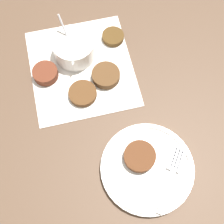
{
  "coord_description": "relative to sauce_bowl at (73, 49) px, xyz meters",
  "views": [
    {
      "loc": [
        0.43,
        0.08,
        0.69
      ],
      "look_at": [
        0.15,
        0.09,
        0.02
      ],
      "focal_mm": 50.0,
      "sensor_mm": 36.0,
      "label": 1
    }
  ],
  "objects": [
    {
      "name": "ground_plane",
      "position": [
        0.02,
        0.0,
        -0.03
      ],
      "size": [
        4.0,
        4.0,
        0.0
      ],
      "primitive_type": "plane",
      "color": "#4C3828"
    },
    {
      "name": "napkin",
      "position": [
        0.04,
        0.02,
        -0.03
      ],
      "size": [
        0.32,
        0.31,
        0.0
      ],
      "color": "silver",
      "rests_on": "ground_plane"
    },
    {
      "name": "sauce_bowl",
      "position": [
        0.0,
        0.0,
        0.0
      ],
      "size": [
        0.12,
        0.11,
        0.1
      ],
      "color": "white",
      "rests_on": "napkin"
    },
    {
      "name": "fritter_0",
      "position": [
        0.12,
        0.03,
        -0.02
      ],
      "size": [
        0.07,
        0.07,
        0.01
      ],
      "color": "#4F311A",
      "rests_on": "napkin"
    },
    {
      "name": "fritter_1",
      "position": [
        -0.05,
        0.1,
        -0.02
      ],
      "size": [
        0.06,
        0.06,
        0.01
      ],
      "color": "#483116",
      "rests_on": "napkin"
    },
    {
      "name": "fritter_2",
      "position": [
        0.07,
        0.08,
        -0.01
      ],
      "size": [
        0.07,
        0.07,
        0.02
      ],
      "color": "#4E331C",
      "rests_on": "napkin"
    },
    {
      "name": "fritter_3",
      "position": [
        0.06,
        -0.07,
        -0.01
      ],
      "size": [
        0.06,
        0.06,
        0.02
      ],
      "color": "#58291A",
      "rests_on": "napkin"
    },
    {
      "name": "serving_plate",
      "position": [
        0.3,
        0.17,
        -0.02
      ],
      "size": [
        0.21,
        0.21,
        0.02
      ],
      "color": "white",
      "rests_on": "ground_plane"
    },
    {
      "name": "fritter_on_plate",
      "position": [
        0.28,
        0.15,
        -0.0
      ],
      "size": [
        0.07,
        0.07,
        0.01
      ],
      "color": "#512D19",
      "rests_on": "serving_plate"
    },
    {
      "name": "fork",
      "position": [
        0.32,
        0.22,
        -0.01
      ],
      "size": [
        0.15,
        0.08,
        0.0
      ],
      "color": "silver",
      "rests_on": "serving_plate"
    }
  ]
}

